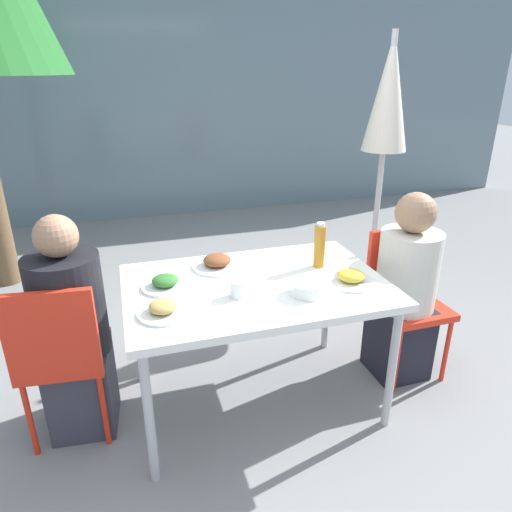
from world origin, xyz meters
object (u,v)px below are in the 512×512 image
(chair_left, at_px, (61,350))
(salad_bowl, at_px, (308,288))
(chair_right, at_px, (403,290))
(bottle, at_px, (320,246))
(closed_umbrella, at_px, (387,111))
(drinking_cup, at_px, (238,289))
(person_left, at_px, (73,335))
(person_right, at_px, (405,293))

(chair_left, relative_size, salad_bowl, 5.07)
(chair_right, xyz_separation_m, bottle, (-0.57, 0.01, 0.35))
(closed_umbrella, height_order, bottle, closed_umbrella)
(salad_bowl, bearing_deg, chair_left, 170.28)
(bottle, relative_size, salad_bowl, 1.47)
(chair_right, xyz_separation_m, drinking_cup, (-1.09, -0.21, 0.27))
(chair_left, height_order, bottle, bottle)
(chair_right, distance_m, bottle, 0.67)
(person_left, bearing_deg, closed_umbrella, 27.67)
(person_left, xyz_separation_m, person_right, (1.83, -0.08, -0.01))
(chair_right, bearing_deg, person_right, 57.98)
(person_left, distance_m, person_right, 1.83)
(chair_left, relative_size, person_left, 0.76)
(person_left, xyz_separation_m, bottle, (1.31, 0.02, 0.32))
(salad_bowl, bearing_deg, drinking_cup, 167.37)
(chair_right, xyz_separation_m, salad_bowl, (-0.76, -0.28, 0.26))
(chair_left, distance_m, drinking_cup, 0.90)
(person_left, xyz_separation_m, closed_umbrella, (2.21, 0.91, 0.93))
(chair_left, xyz_separation_m, person_right, (1.89, -0.00, 0.02))
(closed_umbrella, relative_size, bottle, 7.91)
(person_right, height_order, closed_umbrella, closed_umbrella)
(person_left, height_order, closed_umbrella, closed_umbrella)
(person_right, bearing_deg, person_left, -2.96)
(chair_right, bearing_deg, chair_left, 1.76)
(chair_right, height_order, drinking_cup, chair_right)
(bottle, relative_size, drinking_cup, 3.04)
(chair_right, xyz_separation_m, person_right, (-0.05, -0.08, 0.02))
(closed_umbrella, distance_m, bottle, 1.40)
(chair_left, distance_m, salad_bowl, 1.22)
(person_right, distance_m, closed_umbrella, 1.41)
(person_left, height_order, drinking_cup, person_left)
(closed_umbrella, bearing_deg, drinking_cup, -141.99)
(person_right, height_order, drinking_cup, person_right)
(chair_left, bearing_deg, person_right, 5.30)
(person_left, relative_size, chair_right, 1.32)
(chair_right, height_order, salad_bowl, chair_right)
(person_left, distance_m, chair_right, 1.88)
(person_left, height_order, person_right, person_left)
(chair_left, height_order, chair_right, same)
(person_right, xyz_separation_m, closed_umbrella, (0.38, 0.98, 0.94))
(drinking_cup, bearing_deg, chair_left, 171.44)
(person_right, xyz_separation_m, drinking_cup, (-1.04, -0.13, 0.24))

